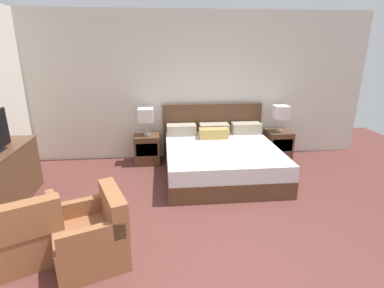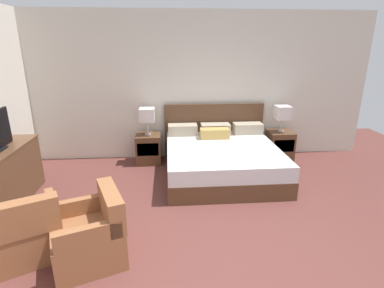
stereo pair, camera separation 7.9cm
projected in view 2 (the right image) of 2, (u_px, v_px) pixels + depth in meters
name	position (u px, v px, depth m)	size (l,w,h in m)	color
ground_plane	(212.00, 273.00, 2.99)	(10.11, 10.11, 0.00)	brown
wall_back	(188.00, 87.00, 5.77)	(7.12, 0.06, 2.79)	silver
bed	(221.00, 158.00, 5.21)	(1.96, 1.99, 1.08)	brown
nightstand_left	(149.00, 148.00, 5.75)	(0.47, 0.47, 0.55)	brown
nightstand_right	(280.00, 145.00, 5.95)	(0.47, 0.47, 0.55)	brown
table_lamp_left	(147.00, 115.00, 5.55)	(0.28, 0.28, 0.51)	#B7B7BC
table_lamp_right	(283.00, 113.00, 5.75)	(0.28, 0.28, 0.51)	#B7B7BC
dresser	(4.00, 177.00, 4.17)	(0.48, 1.44, 0.82)	brown
armchair_by_window	(26.00, 233.00, 3.16)	(0.91, 0.92, 0.76)	#935B38
armchair_companion	(91.00, 235.00, 3.12)	(0.89, 0.88, 0.76)	#935B38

